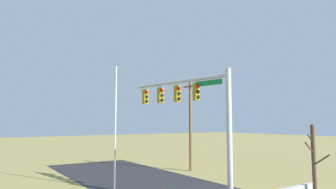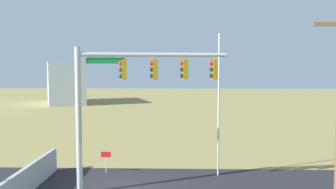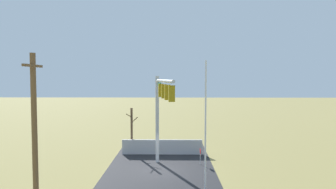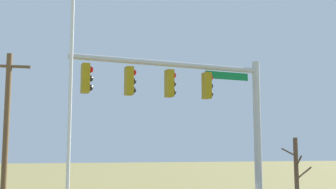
{
  "view_description": "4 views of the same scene",
  "coord_description": "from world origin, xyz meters",
  "px_view_note": "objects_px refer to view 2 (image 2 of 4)",
  "views": [
    {
      "loc": [
        12.63,
        -10.56,
        4.19
      ],
      "look_at": [
        -1.65,
        -0.87,
        5.82
      ],
      "focal_mm": 31.6,
      "sensor_mm": 36.0,
      "label": 1
    },
    {
      "loc": [
        -2.65,
        17.71,
        6.1
      ],
      "look_at": [
        -2.15,
        0.29,
        4.73
      ],
      "focal_mm": 40.22,
      "sensor_mm": 36.0,
      "label": 2
    },
    {
      "loc": [
        -21.94,
        -0.82,
        6.83
      ],
      "look_at": [
        -1.52,
        -0.57,
        5.67
      ],
      "focal_mm": 32.32,
      "sensor_mm": 36.0,
      "label": 3
    },
    {
      "loc": [
        -4.59,
        -14.38,
        3.71
      ],
      "look_at": [
        -1.52,
        -0.09,
        5.52
      ],
      "focal_mm": 44.44,
      "sensor_mm": 36.0,
      "label": 4
    }
  ],
  "objects_px": {
    "signal_mast": "(128,87)",
    "distant_building": "(66,83)",
    "flagpole": "(219,105)",
    "open_sign": "(106,157)"
  },
  "relations": [
    {
      "from": "signal_mast",
      "to": "flagpole",
      "type": "xyz_separation_m",
      "value": [
        -4.6,
        -2.68,
        -1.14
      ]
    },
    {
      "from": "flagpole",
      "to": "open_sign",
      "type": "relative_size",
      "value": 6.39
    },
    {
      "from": "signal_mast",
      "to": "open_sign",
      "type": "xyz_separation_m",
      "value": [
        1.69,
        -2.99,
        -4.13
      ]
    },
    {
      "from": "distant_building",
      "to": "flagpole",
      "type": "bearing_deg",
      "value": -172.85
    },
    {
      "from": "open_sign",
      "to": "distant_building",
      "type": "xyz_separation_m",
      "value": [
        14.01,
        -38.85,
        2.36
      ]
    },
    {
      "from": "flagpole",
      "to": "distant_building",
      "type": "relative_size",
      "value": 0.73
    },
    {
      "from": "open_sign",
      "to": "distant_building",
      "type": "height_order",
      "value": "distant_building"
    },
    {
      "from": "open_sign",
      "to": "distant_building",
      "type": "bearing_deg",
      "value": -70.17
    },
    {
      "from": "signal_mast",
      "to": "distant_building",
      "type": "bearing_deg",
      "value": -69.44
    },
    {
      "from": "flagpole",
      "to": "open_sign",
      "type": "height_order",
      "value": "flagpole"
    }
  ]
}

